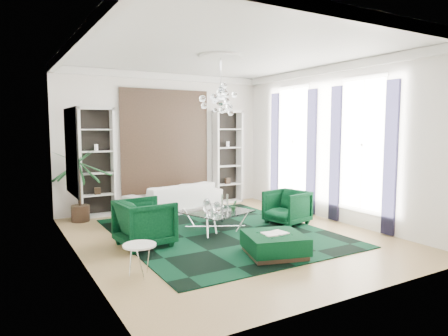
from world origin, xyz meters
TOP-DOWN VIEW (x-y plane):
  - floor at (0.00, 0.00)m, footprint 6.00×7.00m
  - ceiling at (0.00, 0.00)m, footprint 6.00×7.00m
  - wall_back at (0.00, 3.51)m, footprint 6.00×0.02m
  - wall_front at (0.00, -3.51)m, footprint 6.00×0.02m
  - wall_left at (-3.01, 0.00)m, footprint 0.02×7.00m
  - wall_right at (3.01, 0.00)m, footprint 0.02×7.00m
  - crown_molding at (0.00, 0.00)m, footprint 6.00×7.00m
  - ceiling_medallion at (0.00, 0.30)m, footprint 0.90×0.90m
  - tapestry at (0.00, 3.46)m, footprint 2.50×0.06m
  - shelving_left at (-1.95, 3.31)m, footprint 0.90×0.38m
  - shelving_right at (1.95, 3.31)m, footprint 0.90×0.38m
  - painting at (-2.97, 0.60)m, footprint 0.04×1.30m
  - window_near at (2.99, -0.90)m, footprint 0.03×1.10m
  - curtain_near_a at (2.96, -1.68)m, footprint 0.07×0.30m
  - curtain_near_b at (2.96, -0.12)m, footprint 0.07×0.30m
  - window_far at (2.99, 1.50)m, footprint 0.03×1.10m
  - curtain_far_a at (2.96, 0.72)m, footprint 0.07×0.30m
  - curtain_far_b at (2.96, 2.28)m, footprint 0.07×0.30m
  - rug at (0.00, 0.30)m, footprint 4.20×5.00m
  - sofa at (0.00, 2.85)m, footprint 2.82×1.61m
  - armchair_left at (-1.75, 0.20)m, footprint 1.07×1.05m
  - armchair_right at (1.75, 0.20)m, footprint 1.05×1.03m
  - coffee_table at (0.00, 0.55)m, footprint 1.63×1.63m
  - ottoman_side at (-1.35, 2.00)m, footprint 1.27×1.27m
  - ottoman_front at (0.05, -1.55)m, footprint 1.24×1.24m
  - book at (0.05, -1.55)m, footprint 0.45×0.30m
  - side_table at (-2.35, -1.30)m, footprint 0.62×0.62m
  - palm at (-2.45, 2.95)m, footprint 1.92×1.92m
  - chandelier at (0.00, 0.30)m, footprint 0.98×0.98m
  - table_plant at (0.32, 0.28)m, footprint 0.15×0.12m

SIDE VIEW (x-z plane):
  - floor at x=0.00m, z-range -0.02..0.00m
  - rug at x=0.00m, z-range 0.00..0.02m
  - ottoman_front at x=0.05m, z-range 0.00..0.40m
  - ottoman_side at x=-1.35m, z-range 0.00..0.43m
  - coffee_table at x=0.00m, z-range 0.00..0.44m
  - side_table at x=-2.35m, z-range 0.00..0.49m
  - sofa at x=0.00m, z-range 0.00..0.77m
  - armchair_right at x=1.75m, z-range 0.00..0.81m
  - book at x=0.05m, z-range 0.40..0.43m
  - armchair_left at x=-1.75m, z-range 0.00..0.91m
  - table_plant at x=0.32m, z-range 0.44..0.69m
  - palm at x=-2.45m, z-range 0.00..2.37m
  - shelving_left at x=-1.95m, z-range 0.00..2.80m
  - shelving_right at x=1.95m, z-range 0.00..2.80m
  - curtain_near_a at x=2.96m, z-range 0.02..3.27m
  - curtain_near_b at x=2.96m, z-range 0.02..3.27m
  - curtain_far_a at x=2.96m, z-range 0.02..3.27m
  - curtain_far_b at x=2.96m, z-range 0.02..3.27m
  - painting at x=-2.97m, z-range 1.05..2.65m
  - wall_back at x=0.00m, z-range 0.00..3.80m
  - wall_front at x=0.00m, z-range 0.00..3.80m
  - wall_left at x=-3.01m, z-range 0.00..3.80m
  - wall_right at x=3.01m, z-range 0.00..3.80m
  - tapestry at x=0.00m, z-range 0.50..3.30m
  - window_near at x=2.99m, z-range 0.45..3.35m
  - window_far at x=2.99m, z-range 0.45..3.35m
  - chandelier at x=0.00m, z-range 2.47..3.23m
  - crown_molding at x=0.00m, z-range 3.61..3.79m
  - ceiling_medallion at x=0.00m, z-range 3.75..3.79m
  - ceiling at x=0.00m, z-range 3.80..3.82m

